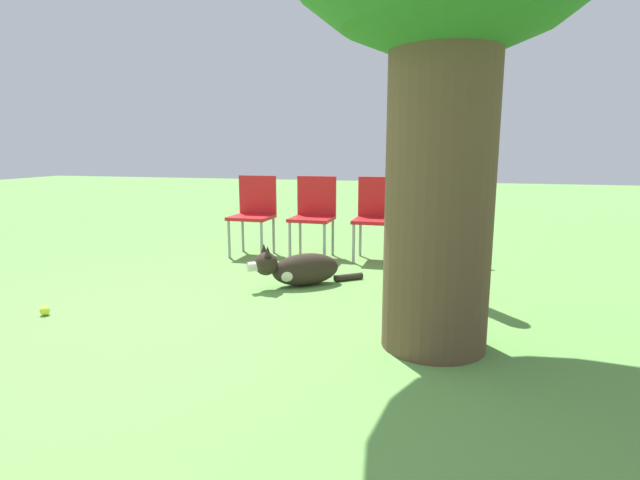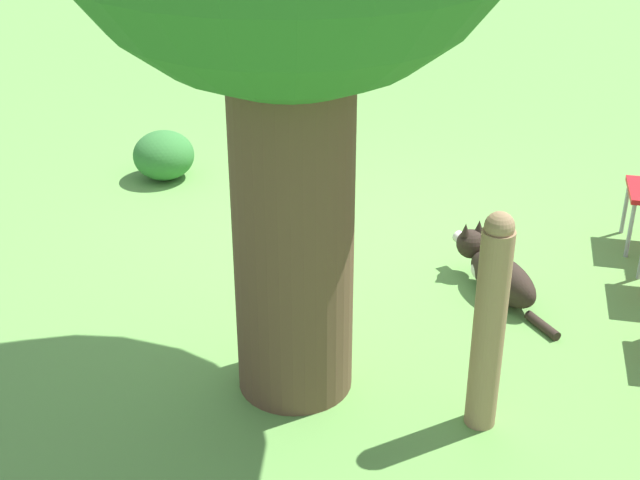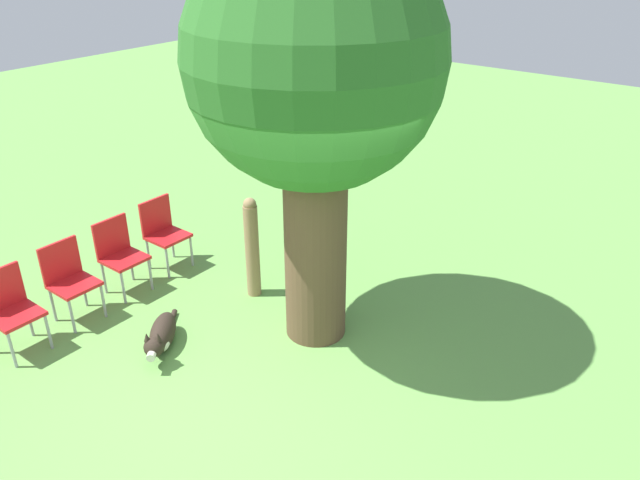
{
  "view_description": "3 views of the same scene",
  "coord_description": "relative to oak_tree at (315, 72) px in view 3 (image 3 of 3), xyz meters",
  "views": [
    {
      "loc": [
        2.9,
        1.4,
        1.18
      ],
      "look_at": [
        -1.14,
        0.32,
        0.41
      ],
      "focal_mm": 28.0,
      "sensor_mm": 36.0,
      "label": 1
    },
    {
      "loc": [
        -0.99,
        5.23,
        2.97
      ],
      "look_at": [
        -0.19,
        1.33,
        0.9
      ],
      "focal_mm": 50.0,
      "sensor_mm": 36.0,
      "label": 2
    },
    {
      "loc": [
        3.28,
        -2.99,
        3.87
      ],
      "look_at": [
        -0.05,
        1.39,
        1.05
      ],
      "focal_mm": 35.0,
      "sensor_mm": 36.0,
      "label": 3
    }
  ],
  "objects": [
    {
      "name": "ground_plane",
      "position": [
        0.05,
        -1.32,
        -2.71
      ],
      "size": [
        30.0,
        30.0,
        0.0
      ],
      "primitive_type": "plane",
      "color": "#609947"
    },
    {
      "name": "oak_tree",
      "position": [
        0.0,
        0.0,
        0.0
      ],
      "size": [
        2.31,
        2.31,
        3.97
      ],
      "color": "brown",
      "rests_on": "ground_plane"
    },
    {
      "name": "dog",
      "position": [
        -1.05,
        -1.19,
        -2.56
      ],
      "size": [
        0.72,
        0.89,
        0.39
      ],
      "rotation": [
        0.0,
        0.0,
        5.37
      ],
      "color": "#2D231C",
      "rests_on": "ground_plane"
    },
    {
      "name": "fence_post",
      "position": [
        -1.02,
        0.15,
        -2.1
      ],
      "size": [
        0.16,
        0.16,
        1.21
      ],
      "color": "#937551",
      "rests_on": "ground_plane"
    },
    {
      "name": "red_chair_0",
      "position": [
        -2.2,
        -2.06,
        -2.2
      ],
      "size": [
        0.43,
        0.44,
        0.88
      ],
      "rotation": [
        0.0,
        0.0,
        -0.01
      ],
      "color": "red",
      "rests_on": "ground_plane"
    },
    {
      "name": "red_chair_1",
      "position": [
        -2.25,
        -1.38,
        -2.2
      ],
      "size": [
        0.43,
        0.44,
        0.88
      ],
      "rotation": [
        0.0,
        0.0,
        -0.01
      ],
      "color": "red",
      "rests_on": "ground_plane"
    },
    {
      "name": "red_chair_2",
      "position": [
        -2.3,
        -0.7,
        -2.2
      ],
      "size": [
        0.43,
        0.44,
        0.88
      ],
      "rotation": [
        0.0,
        0.0,
        -0.01
      ],
      "color": "red",
      "rests_on": "ground_plane"
    },
    {
      "name": "red_chair_3",
      "position": [
        -2.35,
        -0.02,
        -2.2
      ],
      "size": [
        0.43,
        0.44,
        0.88
      ],
      "rotation": [
        0.0,
        0.0,
        -0.01
      ],
      "color": "red",
      "rests_on": "ground_plane"
    }
  ]
}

